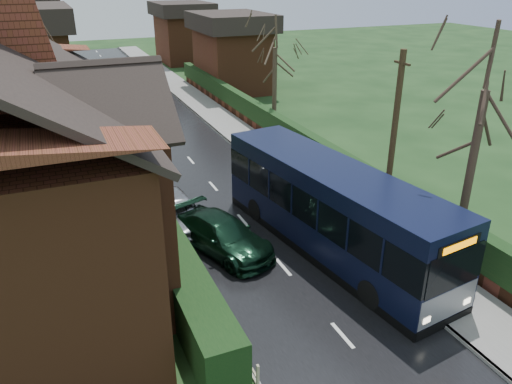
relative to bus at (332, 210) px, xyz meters
name	(u,v)px	position (x,y,z in m)	size (l,w,h in m)	color
ground	(310,298)	(-2.21, -2.49, -1.66)	(140.00, 140.00, 0.00)	#2B4D21
road	(213,186)	(-2.21, 7.51, -1.65)	(6.00, 100.00, 0.02)	black
pavement	(290,173)	(2.04, 7.51, -1.59)	(2.50, 100.00, 0.14)	slate
kerb_right	(269,176)	(0.84, 7.51, -1.59)	(0.12, 100.00, 0.14)	gray
kerb_left	(152,196)	(-5.26, 7.51, -1.61)	(0.12, 100.00, 0.10)	gray
front_hedge	(157,232)	(-6.11, 2.51, -0.86)	(1.20, 16.00, 1.60)	black
picket_fence	(177,236)	(-5.36, 2.51, -1.21)	(0.10, 16.00, 0.90)	tan
right_wall_hedge	(316,152)	(3.59, 7.51, -0.64)	(0.60, 50.00, 1.80)	brown
bus	(332,210)	(0.00, 0.00, 0.00)	(4.03, 11.29, 3.36)	black
car_silver	(174,210)	(-5.01, 4.15, -0.91)	(1.77, 4.40, 1.50)	#ACABAF
car_green	(223,235)	(-3.81, 1.51, -0.99)	(1.90, 4.67, 1.35)	black
car_distant	(132,81)	(-1.74, 31.96, -1.08)	(1.24, 3.55, 1.17)	black
bus_stop_sign	(471,258)	(1.79, -4.98, 0.32)	(0.14, 0.46, 3.01)	slate
telegraph_pole	(393,141)	(3.28, 1.03, 1.98)	(0.25, 0.93, 7.20)	#312516
tree_right_near	(488,77)	(4.25, -2.15, 5.00)	(4.13, 4.13, 8.92)	#362820
tree_right_far	(275,41)	(4.42, 14.64, 4.15)	(4.03, 4.03, 7.78)	#3C3123
tree_house_side	(2,17)	(-10.30, 9.61, 6.43)	(4.77, 4.77, 10.84)	#3D3224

